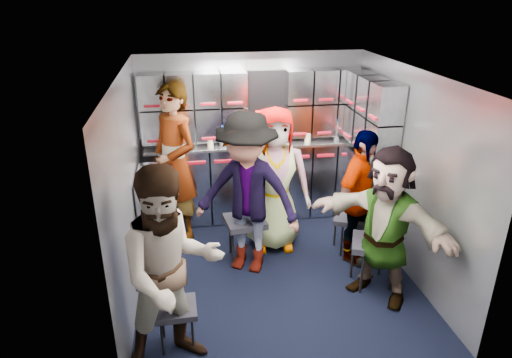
{
  "coord_description": "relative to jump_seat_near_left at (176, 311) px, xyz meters",
  "views": [
    {
      "loc": [
        -0.84,
        -4.04,
        2.82
      ],
      "look_at": [
        -0.13,
        0.35,
        0.94
      ],
      "focal_mm": 32.0,
      "sensor_mm": 36.0,
      "label": 1
    }
  ],
  "objects": [
    {
      "name": "floor",
      "position": [
        1.01,
        0.93,
        -0.35
      ],
      "size": [
        3.0,
        3.0,
        0.0
      ],
      "primitive_type": "plane",
      "color": "black",
      "rests_on": "ground"
    },
    {
      "name": "wall_back",
      "position": [
        1.01,
        2.43,
        0.7
      ],
      "size": [
        2.8,
        0.04,
        2.1
      ],
      "primitive_type": "cube",
      "color": "#9499A2",
      "rests_on": "ground"
    },
    {
      "name": "wall_left",
      "position": [
        -0.39,
        0.93,
        0.7
      ],
      "size": [
        0.04,
        3.0,
        2.1
      ],
      "primitive_type": "cube",
      "color": "#9499A2",
      "rests_on": "ground"
    },
    {
      "name": "wall_right",
      "position": [
        2.41,
        0.93,
        0.7
      ],
      "size": [
        0.04,
        3.0,
        2.1
      ],
      "primitive_type": "cube",
      "color": "#9499A2",
      "rests_on": "ground"
    },
    {
      "name": "ceiling",
      "position": [
        1.01,
        0.93,
        1.75
      ],
      "size": [
        2.8,
        3.0,
        0.02
      ],
      "primitive_type": "cube",
      "color": "silver",
      "rests_on": "wall_back"
    },
    {
      "name": "cart_bank_back",
      "position": [
        1.01,
        2.22,
        0.14
      ],
      "size": [
        2.68,
        0.38,
        0.99
      ],
      "primitive_type": "cube",
      "color": "#9397A2",
      "rests_on": "ground"
    },
    {
      "name": "cart_bank_left",
      "position": [
        -0.18,
        1.49,
        0.14
      ],
      "size": [
        0.38,
        0.76,
        0.99
      ],
      "primitive_type": "cube",
      "color": "#9397A2",
      "rests_on": "ground"
    },
    {
      "name": "counter",
      "position": [
        1.01,
        2.22,
        0.66
      ],
      "size": [
        2.68,
        0.42,
        0.03
      ],
      "primitive_type": "cube",
      "color": "silver",
      "rests_on": "cart_bank_back"
    },
    {
      "name": "locker_bank_back",
      "position": [
        1.01,
        2.28,
        1.14
      ],
      "size": [
        2.68,
        0.28,
        0.82
      ],
      "primitive_type": "cube",
      "color": "#9397A2",
      "rests_on": "wall_back"
    },
    {
      "name": "locker_bank_right",
      "position": [
        2.26,
        1.63,
        1.14
      ],
      "size": [
        0.28,
        1.0,
        0.82
      ],
      "primitive_type": "cube",
      "color": "#9397A2",
      "rests_on": "wall_right"
    },
    {
      "name": "right_cabinet",
      "position": [
        2.26,
        1.53,
        0.15
      ],
      "size": [
        0.28,
        1.2,
        1.0
      ],
      "primitive_type": "cube",
      "color": "#9397A2",
      "rests_on": "ground"
    },
    {
      "name": "coffee_niche",
      "position": [
        1.19,
        2.34,
        1.12
      ],
      "size": [
        0.46,
        0.16,
        0.84
      ],
      "primitive_type": null,
      "color": "black",
      "rests_on": "wall_back"
    },
    {
      "name": "red_latch_strip",
      "position": [
        1.01,
        2.02,
        0.53
      ],
      "size": [
        2.6,
        0.02,
        0.03
      ],
      "primitive_type": "cube",
      "color": "maroon",
      "rests_on": "cart_bank_back"
    },
    {
      "name": "jump_seat_near_left",
      "position": [
        0.0,
        0.0,
        0.0
      ],
      "size": [
        0.34,
        0.33,
        0.4
      ],
      "rotation": [
        0.0,
        0.0,
        0.02
      ],
      "color": "black",
      "rests_on": "ground"
    },
    {
      "name": "jump_seat_mid_left",
      "position": [
        0.75,
        1.24,
        0.08
      ],
      "size": [
        0.46,
        0.44,
        0.49
      ],
      "rotation": [
        0.0,
        0.0,
        0.12
      ],
      "color": "black",
      "rests_on": "ground"
    },
    {
      "name": "jump_seat_center",
      "position": [
        1.12,
        1.66,
        0.01
      ],
      "size": [
        0.41,
        0.4,
        0.41
      ],
      "rotation": [
        0.0,
        0.0,
        -0.22
      ],
      "color": "black",
      "rests_on": "ground"
    },
    {
      "name": "jump_seat_mid_right",
      "position": [
        1.96,
        1.23,
        0.03
      ],
      "size": [
        0.48,
        0.47,
        0.43
      ],
      "rotation": [
        0.0,
        0.0,
        -0.43
      ],
      "color": "black",
      "rests_on": "ground"
    },
    {
      "name": "jump_seat_near_right",
      "position": [
        1.95,
        0.56,
        0.09
      ],
      "size": [
        0.54,
        0.53,
        0.5
      ],
      "rotation": [
        0.0,
        0.0,
        -0.38
      ],
      "color": "black",
      "rests_on": "ground"
    },
    {
      "name": "attendant_standing",
      "position": [
        0.03,
        1.88,
        0.59
      ],
      "size": [
        0.77,
        0.82,
        1.88
      ],
      "primitive_type": "imported",
      "rotation": [
        0.0,
        0.0,
        -0.91
      ],
      "color": "black",
      "rests_on": "ground"
    },
    {
      "name": "attendant_arc_a",
      "position": [
        -0.0,
        -0.18,
        0.5
      ],
      "size": [
        0.98,
        0.86,
        1.7
      ],
      "primitive_type": "imported",
      "rotation": [
        0.0,
        0.0,
        0.31
      ],
      "color": "black",
      "rests_on": "ground"
    },
    {
      "name": "attendant_arc_b",
      "position": [
        0.75,
        1.06,
        0.51
      ],
      "size": [
        1.29,
        1.09,
        1.73
      ],
      "primitive_type": "imported",
      "rotation": [
        0.0,
        0.0,
        -0.49
      ],
      "color": "black",
      "rests_on": "ground"
    },
    {
      "name": "attendant_arc_c",
      "position": [
        1.12,
        1.48,
        0.48
      ],
      "size": [
        0.85,
        0.59,
        1.66
      ],
      "primitive_type": "imported",
      "rotation": [
        0.0,
        0.0,
        -0.08
      ],
      "color": "black",
      "rests_on": "ground"
    },
    {
      "name": "attendant_arc_d",
      "position": [
        1.96,
        1.05,
        0.39
      ],
      "size": [
        0.9,
        0.84,
        1.49
      ],
      "primitive_type": "imported",
      "rotation": [
        0.0,
        0.0,
        0.7
      ],
      "color": "black",
      "rests_on": "ground"
    },
    {
      "name": "attendant_arc_e",
      "position": [
        1.95,
        0.38,
        0.42
      ],
      "size": [
        1.27,
        1.39,
        1.54
      ],
      "primitive_type": "imported",
      "rotation": [
        0.0,
        0.0,
        -0.87
      ],
      "color": "black",
      "rests_on": "ground"
    },
    {
      "name": "bottle_left",
      "position": [
        -0.02,
        2.17,
        0.81
      ],
      "size": [
        0.07,
        0.07,
        0.27
      ],
      "primitive_type": "cylinder",
      "color": "white",
      "rests_on": "counter"
    },
    {
      "name": "bottle_mid",
      "position": [
        0.61,
        2.17,
        0.79
      ],
      "size": [
        0.07,
        0.07,
        0.23
      ],
      "primitive_type": "cylinder",
      "color": "white",
      "rests_on": "counter"
    },
    {
      "name": "bottle_right",
      "position": [
        2.05,
        2.17,
        0.8
      ],
      "size": [
        0.06,
        0.06,
        0.25
      ],
      "primitive_type": "cylinder",
      "color": "white",
      "rests_on": "counter"
    },
    {
      "name": "cup_left",
      "position": [
        0.46,
        2.16,
        0.72
      ],
      "size": [
        0.07,
        0.07,
        0.09
      ],
      "primitive_type": "cylinder",
      "color": "beige",
      "rests_on": "counter"
    },
    {
      "name": "cup_right",
      "position": [
        1.68,
        2.16,
        0.73
      ],
      "size": [
        0.07,
        0.07,
        0.11
      ],
      "primitive_type": "cylinder",
      "color": "beige",
      "rests_on": "counter"
    }
  ]
}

